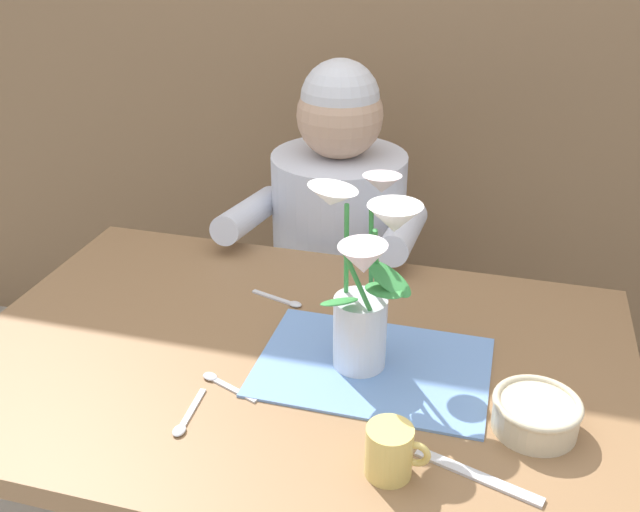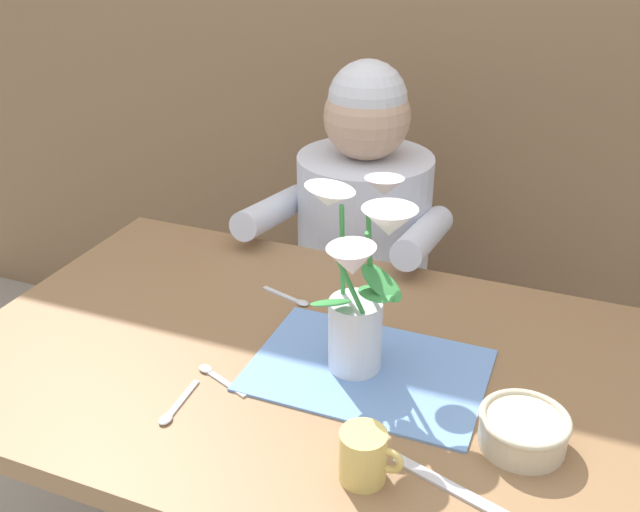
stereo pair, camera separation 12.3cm
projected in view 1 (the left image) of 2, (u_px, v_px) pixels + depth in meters
The scene contains 10 objects.
dining_table at pixel (294, 398), 1.32m from camera, with size 1.20×0.80×0.74m.
seated_person at pixel (337, 276), 1.90m from camera, with size 0.45×0.47×1.14m.
striped_placemat at pixel (373, 366), 1.24m from camera, with size 0.40×0.28×0.01m, color #6B93D1.
flower_vase at pixel (365, 282), 1.17m from camera, with size 0.22×0.28×0.33m.
ceramic_bowl at pixel (536, 413), 1.09m from camera, with size 0.14×0.14×0.06m.
dinner_knife at pixel (478, 476), 1.01m from camera, with size 0.19×0.02×0.01m, color silver.
ceramic_mug at pixel (390, 451), 1.00m from camera, with size 0.09×0.07×0.08m.
spoon_0 at pixel (221, 383), 1.20m from camera, with size 0.12×0.06×0.01m.
spoon_1 at pixel (285, 301), 1.44m from camera, with size 0.12×0.05×0.01m.
spoon_2 at pixel (186, 420), 1.11m from camera, with size 0.02×0.12×0.01m.
Camera 1 is at (0.33, -1.00, 1.49)m, focal length 39.89 mm.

